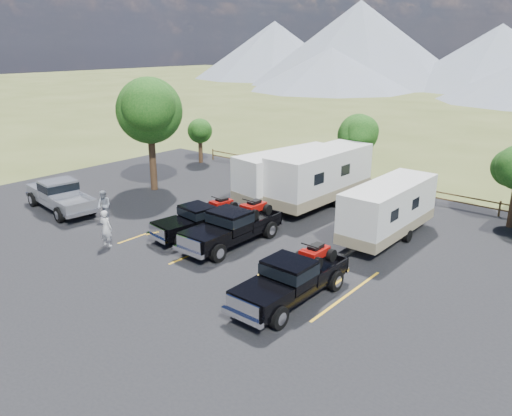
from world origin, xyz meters
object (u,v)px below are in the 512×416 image
Objects in this scene: trailer_center at (320,177)px; person_a at (106,228)px; trailer_right at (389,210)px; trailer_left at (289,175)px; pickup_silver at (60,195)px; rig_center at (233,226)px; tree_big_nw at (149,110)px; rig_right at (292,278)px; rig_left at (201,218)px; person_b at (104,205)px.

person_a is at bearing -107.95° from trailer_center.
trailer_right is (5.94, -2.63, -0.27)m from trailer_center.
trailer_left is 14.34m from pickup_silver.
rig_center is 6.47m from person_a.
trailer_left is (9.00, 3.85, -3.82)m from tree_big_nw.
rig_center is at bearing -64.79° from trailer_left.
rig_center is 0.95× the size of pickup_silver.
tree_big_nw reaches higher than person_a.
rig_right is (5.81, -2.87, -0.03)m from rig_center.
tree_big_nw reaches higher than rig_left.
person_a reaches higher than pickup_silver.
trailer_left is at bearing -113.86° from person_a.
person_b is (3.51, 0.72, -0.11)m from pickup_silver.
trailer_left is at bearing 127.31° from rig_right.
tree_big_nw is 11.44m from person_a.
rig_right is at bearing -60.08° from trailer_center.
rig_center reaches higher than person_a.
trailer_center is at bearing 140.97° from pickup_silver.
rig_center is 8.17m from trailer_right.
person_b is (-3.51, 2.25, -0.08)m from person_a.
rig_center is at bearing 154.13° from rig_right.
pickup_silver is at bearing -122.61° from trailer_left.
tree_big_nw is at bearing -173.58° from trailer_right.
rig_center is 0.61× the size of trailer_center.
person_a is at bearing -92.51° from trailer_left.
trailer_right is at bearing -148.05° from person_a.
person_a is at bearing -171.57° from rig_right.
rig_right is 14.11m from person_b.
rig_right is 13.34m from trailer_left.
trailer_center is 13.30m from person_b.
trailer_left is (0.12, 7.86, 0.85)m from rig_left.
rig_right is at bearing 176.21° from person_a.
trailer_right reaches higher than rig_center.
rig_center reaches higher than rig_right.
rig_left is 8.58m from rig_right.
pickup_silver is (-9.61, -10.62, -0.74)m from trailer_left.
rig_left is 0.95× the size of rig_right.
tree_big_nw is 0.82× the size of trailer_left.
trailer_center is at bearing 91.14° from rig_center.
tree_big_nw is 8.19m from pickup_silver.
trailer_right is 4.91× the size of person_b.
person_a is at bearing -137.55° from rig_center.
tree_big_nw reaches higher than rig_right.
trailer_left reaches higher than person_a.
rig_right is 0.63× the size of trailer_left.
person_b is (-5.98, -2.04, -0.00)m from rig_left.
trailer_center reaches higher than person_b.
tree_big_nw is at bearing 160.67° from rig_center.
trailer_center reaches higher than trailer_right.
rig_center reaches higher than rig_left.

